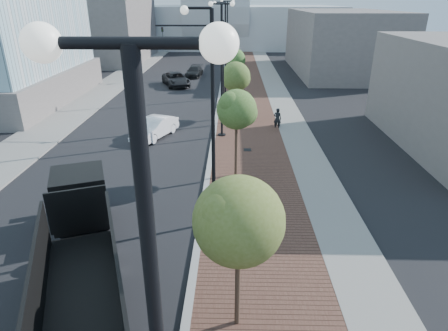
{
  "coord_description": "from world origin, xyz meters",
  "views": [
    {
      "loc": [
        1.42,
        -5.13,
        9.44
      ],
      "look_at": [
        1.0,
        12.0,
        2.0
      ],
      "focal_mm": 30.92,
      "sensor_mm": 36.0,
      "label": 1
    }
  ],
  "objects_px": {
    "white_sedan": "(155,128)",
    "pedestrian": "(277,119)",
    "dump_truck": "(82,242)",
    "dark_car_mid": "(176,79)"
  },
  "relations": [
    {
      "from": "dark_car_mid",
      "to": "pedestrian",
      "type": "distance_m",
      "value": 19.14
    },
    {
      "from": "white_sedan",
      "to": "pedestrian",
      "type": "xyz_separation_m",
      "value": [
        9.2,
        2.1,
        0.11
      ]
    },
    {
      "from": "dump_truck",
      "to": "pedestrian",
      "type": "distance_m",
      "value": 19.51
    },
    {
      "from": "dump_truck",
      "to": "pedestrian",
      "type": "xyz_separation_m",
      "value": [
        8.95,
        17.33,
        -0.42
      ]
    },
    {
      "from": "dark_car_mid",
      "to": "white_sedan",
      "type": "bearing_deg",
      "value": -107.65
    },
    {
      "from": "dump_truck",
      "to": "dark_car_mid",
      "type": "xyz_separation_m",
      "value": [
        -1.23,
        33.54,
        -0.51
      ]
    },
    {
      "from": "pedestrian",
      "to": "dark_car_mid",
      "type": "bearing_deg",
      "value": -38.17
    },
    {
      "from": "dark_car_mid",
      "to": "pedestrian",
      "type": "relative_size",
      "value": 3.22
    },
    {
      "from": "dump_truck",
      "to": "pedestrian",
      "type": "height_order",
      "value": "dump_truck"
    },
    {
      "from": "white_sedan",
      "to": "pedestrian",
      "type": "relative_size",
      "value": 2.63
    }
  ]
}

